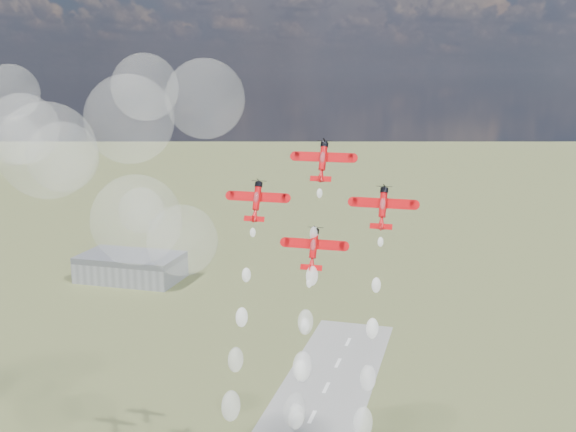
# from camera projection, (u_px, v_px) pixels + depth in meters

# --- Properties ---
(hangar) EXTENTS (50.00, 28.00, 13.00)m
(hangar) POSITION_uv_depth(u_px,v_px,m) (131.00, 267.00, 337.83)
(hangar) COLOR gray
(hangar) RESTS_ON ground
(plane_lead) EXTENTS (11.52, 5.64, 7.70)m
(plane_lead) POSITION_uv_depth(u_px,v_px,m) (323.00, 160.00, 129.98)
(plane_lead) COLOR red
(plane_lead) RESTS_ON ground
(plane_left) EXTENTS (11.52, 5.64, 7.70)m
(plane_left) POSITION_uv_depth(u_px,v_px,m) (257.00, 200.00, 131.40)
(plane_left) COLOR red
(plane_left) RESTS_ON ground
(plane_right) EXTENTS (11.52, 5.64, 7.70)m
(plane_right) POSITION_uv_depth(u_px,v_px,m) (383.00, 207.00, 124.99)
(plane_right) COLOR red
(plane_right) RESTS_ON ground
(plane_slot) EXTENTS (11.52, 5.64, 7.70)m
(plane_slot) POSITION_uv_depth(u_px,v_px,m) (313.00, 248.00, 126.41)
(plane_slot) COLOR red
(plane_slot) RESTS_ON ground
(drifted_smoke_cloud) EXTENTS (67.28, 39.30, 49.90)m
(drifted_smoke_cloud) POSITION_uv_depth(u_px,v_px,m) (107.00, 152.00, 151.43)
(drifted_smoke_cloud) COLOR white
(drifted_smoke_cloud) RESTS_ON ground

